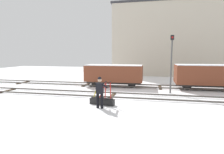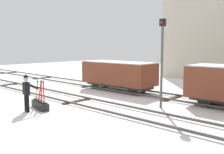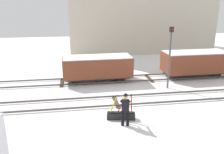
{
  "view_description": "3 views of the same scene",
  "coord_description": "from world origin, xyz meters",
  "px_view_note": "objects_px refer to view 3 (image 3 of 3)",
  "views": [
    {
      "loc": [
        2.77,
        -12.89,
        3.0
      ],
      "look_at": [
        -0.3,
        1.43,
        1.23
      ],
      "focal_mm": 30.07,
      "sensor_mm": 36.0,
      "label": 1
    },
    {
      "loc": [
        11.01,
        -8.95,
        3.13
      ],
      "look_at": [
        0.49,
        2.36,
        1.23
      ],
      "focal_mm": 40.94,
      "sensor_mm": 36.0,
      "label": 2
    },
    {
      "loc": [
        -2.47,
        -14.01,
        6.17
      ],
      "look_at": [
        0.07,
        2.02,
        1.04
      ],
      "focal_mm": 39.17,
      "sensor_mm": 36.0,
      "label": 3
    }
  ],
  "objects_px": {
    "rail_worker": "(125,107)",
    "signal_post": "(170,52)",
    "switch_lever_frame": "(121,115)",
    "freight_car_back_track": "(97,67)",
    "freight_car_near_switch": "(195,62)"
  },
  "relations": [
    {
      "from": "switch_lever_frame",
      "to": "freight_car_back_track",
      "type": "relative_size",
      "value": 0.29
    },
    {
      "from": "switch_lever_frame",
      "to": "rail_worker",
      "type": "height_order",
      "value": "rail_worker"
    },
    {
      "from": "freight_car_near_switch",
      "to": "freight_car_back_track",
      "type": "height_order",
      "value": "freight_car_near_switch"
    },
    {
      "from": "switch_lever_frame",
      "to": "freight_car_back_track",
      "type": "xyz_separation_m",
      "value": [
        -0.61,
        6.59,
        0.94
      ]
    },
    {
      "from": "switch_lever_frame",
      "to": "freight_car_near_switch",
      "type": "relative_size",
      "value": 0.29
    },
    {
      "from": "switch_lever_frame",
      "to": "freight_car_near_switch",
      "type": "xyz_separation_m",
      "value": [
        7.54,
        6.59,
        1.0
      ]
    },
    {
      "from": "freight_car_near_switch",
      "to": "rail_worker",
      "type": "bearing_deg",
      "value": -136.38
    },
    {
      "from": "switch_lever_frame",
      "to": "freight_car_near_switch",
      "type": "bearing_deg",
      "value": 52.27
    },
    {
      "from": "switch_lever_frame",
      "to": "signal_post",
      "type": "height_order",
      "value": "signal_post"
    },
    {
      "from": "switch_lever_frame",
      "to": "rail_worker",
      "type": "relative_size",
      "value": 0.88
    },
    {
      "from": "signal_post",
      "to": "freight_car_near_switch",
      "type": "distance_m",
      "value": 4.23
    },
    {
      "from": "rail_worker",
      "to": "freight_car_near_switch",
      "type": "bearing_deg",
      "value": 55.48
    },
    {
      "from": "signal_post",
      "to": "freight_car_near_switch",
      "type": "height_order",
      "value": "signal_post"
    },
    {
      "from": "rail_worker",
      "to": "signal_post",
      "type": "height_order",
      "value": "signal_post"
    },
    {
      "from": "rail_worker",
      "to": "freight_car_near_switch",
      "type": "relative_size",
      "value": 0.33
    }
  ]
}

